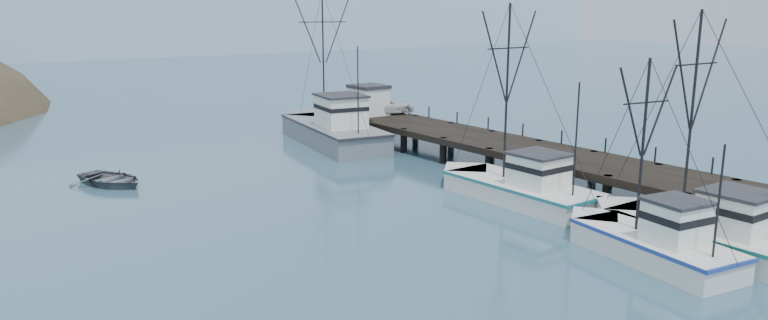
% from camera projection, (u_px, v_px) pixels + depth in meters
% --- Properties ---
extents(ground, '(400.00, 400.00, 0.00)m').
position_uv_depth(ground, '(558.00, 283.00, 29.87)').
color(ground, '#2D4E64').
rests_on(ground, ground).
extents(pier, '(6.00, 44.00, 2.00)m').
position_uv_depth(pier, '(515.00, 148.00, 50.17)').
color(pier, black).
rests_on(pier, ground).
extents(distant_ridge, '(360.00, 40.00, 26.00)m').
position_uv_depth(distant_ridge, '(48.00, 57.00, 170.12)').
color(distant_ridge, '#9EB2C6').
rests_on(distant_ridge, ground).
extents(trawler_near, '(4.09, 11.94, 12.04)m').
position_uv_depth(trawler_near, '(701.00, 232.00, 34.06)').
color(trawler_near, silver).
rests_on(trawler_near, ground).
extents(trawler_mid, '(4.48, 9.78, 9.85)m').
position_uv_depth(trawler_mid, '(649.00, 243.00, 32.52)').
color(trawler_mid, silver).
rests_on(trawler_mid, ground).
extents(trawler_far, '(4.03, 12.20, 12.41)m').
position_uv_depth(trawler_far, '(517.00, 187.00, 42.66)').
color(trawler_far, silver).
rests_on(trawler_far, ground).
extents(work_vessel, '(7.31, 16.80, 13.82)m').
position_uv_depth(work_vessel, '(331.00, 130.00, 60.59)').
color(work_vessel, slate).
rests_on(work_vessel, ground).
extents(pier_shed, '(3.00, 3.20, 2.80)m').
position_uv_depth(pier_shed, '(369.00, 100.00, 63.70)').
color(pier_shed, silver).
rests_on(pier_shed, pier).
extents(pickup_truck, '(5.86, 3.55, 1.52)m').
position_uv_depth(pickup_truck, '(387.00, 106.00, 64.40)').
color(pickup_truck, silver).
rests_on(pickup_truck, pier).
extents(motorboat, '(5.73, 6.63, 1.15)m').
position_uv_depth(motorboat, '(112.00, 185.00, 46.44)').
color(motorboat, '#4F5357').
rests_on(motorboat, ground).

